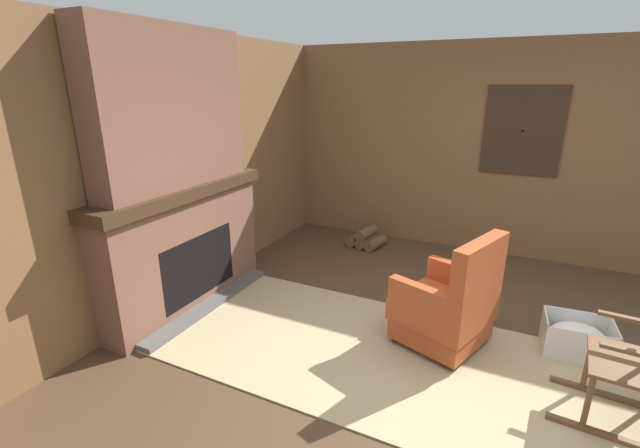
# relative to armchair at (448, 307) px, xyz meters

# --- Properties ---
(ground_plane) EXTENTS (14.00, 14.00, 0.00)m
(ground_plane) POSITION_rel_armchair_xyz_m (0.17, -0.37, -0.36)
(ground_plane) COLOR #4C3523
(wood_panel_wall_left) EXTENTS (0.06, 6.14, 2.60)m
(wood_panel_wall_left) POSITION_rel_armchair_xyz_m (-2.63, -0.37, 0.94)
(wood_panel_wall_left) COLOR brown
(wood_panel_wall_left) RESTS_ON ground
(wood_panel_wall_back) EXTENTS (6.14, 0.09, 2.60)m
(wood_panel_wall_back) POSITION_rel_armchair_xyz_m (0.18, 2.43, 0.95)
(wood_panel_wall_back) COLOR brown
(wood_panel_wall_back) RESTS_ON ground
(fireplace_hearth) EXTENTS (0.53, 1.96, 1.21)m
(fireplace_hearth) POSITION_rel_armchair_xyz_m (-2.42, -0.37, 0.24)
(fireplace_hearth) COLOR brown
(fireplace_hearth) RESTS_ON ground
(chimney_breast) EXTENTS (0.28, 1.64, 1.37)m
(chimney_breast) POSITION_rel_armchair_xyz_m (-2.43, -0.37, 1.53)
(chimney_breast) COLOR brown
(chimney_breast) RESTS_ON fireplace_hearth
(area_rug) EXTENTS (3.79, 1.68, 0.01)m
(area_rug) POSITION_rel_armchair_xyz_m (-0.47, -0.38, -0.35)
(area_rug) COLOR tan
(area_rug) RESTS_ON ground
(armchair) EXTENTS (0.85, 0.85, 1.00)m
(armchair) POSITION_rel_armchair_xyz_m (0.00, 0.00, 0.00)
(armchair) COLOR #A84723
(armchair) RESTS_ON ground
(rocking_chair) EXTENTS (0.83, 0.54, 1.14)m
(rocking_chair) POSITION_rel_armchair_xyz_m (1.21, -0.38, 0.04)
(rocking_chair) COLOR brown
(rocking_chair) RESTS_ON ground
(firewood_stack) EXTENTS (0.48, 0.46, 0.26)m
(firewood_stack) POSITION_rel_armchair_xyz_m (-1.39, 1.89, -0.26)
(firewood_stack) COLOR brown
(firewood_stack) RESTS_ON ground
(laundry_basket) EXTENTS (0.53, 0.41, 0.29)m
(laundry_basket) POSITION_rel_armchair_xyz_m (0.98, 0.36, -0.21)
(laundry_basket) COLOR white
(laundry_basket) RESTS_ON ground
(oil_lamp_vase) EXTENTS (0.12, 0.12, 0.31)m
(oil_lamp_vase) POSITION_rel_armchair_xyz_m (-2.47, -1.03, 0.96)
(oil_lamp_vase) COLOR silver
(oil_lamp_vase) RESTS_ON fireplace_hearth
(storage_case) EXTENTS (0.17, 0.21, 0.13)m
(storage_case) POSITION_rel_armchair_xyz_m (-2.47, 0.26, 0.91)
(storage_case) COLOR gray
(storage_case) RESTS_ON fireplace_hearth
(decorative_plate_on_mantel) EXTENTS (0.07, 0.26, 0.25)m
(decorative_plate_on_mantel) POSITION_rel_armchair_xyz_m (-2.49, -0.43, 0.97)
(decorative_plate_on_mantel) COLOR #336093
(decorative_plate_on_mantel) RESTS_ON fireplace_hearth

